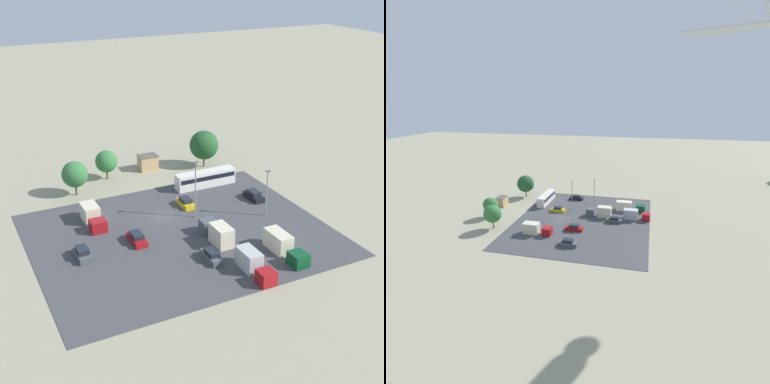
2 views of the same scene
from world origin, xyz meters
The scene contains 18 objects.
ground_plane centered at (0.00, 0.00, 0.00)m, with size 400.00×400.00×0.00m, color gray.
parking_lot_surface centered at (0.00, 6.97, 0.04)m, with size 46.37×37.57×0.08m.
shed_building centered at (-5.96, -21.62, 1.58)m, with size 3.94×2.95×3.13m.
bus centered at (-12.54, -8.57, 1.70)m, with size 11.95×2.50×3.02m.
parked_car_0 centered at (7.17, 6.13, 0.75)m, with size 1.94×4.68×1.60m.
parked_car_1 centered at (-5.29, -2.25, 0.70)m, with size 1.92×4.32×1.49m.
parked_car_2 centered at (16.01, 6.90, 0.77)m, with size 1.95×4.50×1.65m.
parked_car_3 centered at (-17.69, 0.66, 0.76)m, with size 1.96×4.59×1.63m.
parked_car_4 centered at (-0.73, 15.92, 0.74)m, with size 1.76×4.46×1.59m.
parked_truck_0 centered at (-11.14, 19.11, 1.40)m, with size 2.38×8.81×2.89m.
parked_truck_1 centered at (-4.24, 11.30, 1.52)m, with size 2.46×7.44×3.14m.
parked_truck_2 centered at (-4.40, 21.48, 1.41)m, with size 2.31×7.59×2.91m.
parked_truck_3 centered at (11.47, -3.10, 1.38)m, with size 2.55×7.57×2.83m.
tree_near_shed centered at (3.20, -20.51, 3.68)m, with size 4.37×4.37×5.88m.
tree_apron_mid centered at (-17.12, -17.92, 4.74)m, with size 6.03×6.03×7.76m.
tree_apron_far centered at (10.79, -15.61, 4.14)m, with size 4.84×4.84×6.57m.
light_pole_lot_centre centered at (-15.88, 7.24, 4.63)m, with size 0.90×0.28×8.25m.
light_pole_lot_edge centered at (-4.88, 2.42, 5.54)m, with size 0.90×0.28×10.04m.
Camera 1 is at (31.82, 74.91, 41.28)m, focal length 50.00 mm.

